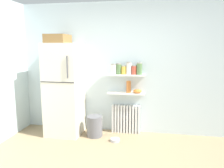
# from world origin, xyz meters

# --- Properties ---
(back_wall) EXTENTS (7.04, 0.10, 2.60)m
(back_wall) POSITION_xyz_m (0.00, 2.05, 1.30)
(back_wall) COLOR silver
(back_wall) RESTS_ON ground_plane
(refrigerator) EXTENTS (0.66, 0.68, 1.96)m
(refrigerator) POSITION_xyz_m (-1.22, 1.67, 0.94)
(refrigerator) COLOR silver
(refrigerator) RESTS_ON ground_plane
(radiator) EXTENTS (0.57, 0.12, 0.57)m
(radiator) POSITION_xyz_m (-0.02, 1.92, 0.28)
(radiator) COLOR white
(radiator) RESTS_ON ground_plane
(wall_shelf_lower) EXTENTS (0.74, 0.22, 0.02)m
(wall_shelf_lower) POSITION_xyz_m (-0.02, 1.89, 0.82)
(wall_shelf_lower) COLOR white
(wall_shelf_upper) EXTENTS (0.74, 0.22, 0.02)m
(wall_shelf_upper) POSITION_xyz_m (-0.02, 1.89, 1.19)
(wall_shelf_upper) COLOR white
(storage_jar_0) EXTENTS (0.12, 0.12, 0.20)m
(storage_jar_0) POSITION_xyz_m (-0.27, 1.89, 1.30)
(storage_jar_0) COLOR silver
(storage_jar_0) RESTS_ON wall_shelf_upper
(storage_jar_1) EXTENTS (0.10, 0.10, 0.21)m
(storage_jar_1) POSITION_xyz_m (-0.17, 1.89, 1.31)
(storage_jar_1) COLOR #5B7F4C
(storage_jar_1) RESTS_ON wall_shelf_upper
(storage_jar_2) EXTENTS (0.10, 0.10, 0.17)m
(storage_jar_2) POSITION_xyz_m (-0.07, 1.89, 1.29)
(storage_jar_2) COLOR yellow
(storage_jar_2) RESTS_ON wall_shelf_upper
(storage_jar_3) EXTENTS (0.10, 0.10, 0.24)m
(storage_jar_3) POSITION_xyz_m (0.03, 1.89, 1.32)
(storage_jar_3) COLOR silver
(storage_jar_3) RESTS_ON wall_shelf_upper
(storage_jar_4) EXTENTS (0.10, 0.10, 0.18)m
(storage_jar_4) POSITION_xyz_m (0.13, 1.89, 1.29)
(storage_jar_4) COLOR #C64C38
(storage_jar_4) RESTS_ON wall_shelf_upper
(storage_jar_5) EXTENTS (0.11, 0.11, 0.23)m
(storage_jar_5) POSITION_xyz_m (0.23, 1.89, 1.32)
(storage_jar_5) COLOR #5B7F4C
(storage_jar_5) RESTS_ON wall_shelf_upper
(vase) EXTENTS (0.09, 0.09, 0.23)m
(vase) POSITION_xyz_m (0.03, 1.89, 0.95)
(vase) COLOR #CC7033
(vase) RESTS_ON wall_shelf_lower
(shelf_bowl) EXTENTS (0.17, 0.17, 0.08)m
(shelf_bowl) POSITION_xyz_m (0.20, 1.89, 0.87)
(shelf_bowl) COLOR orange
(shelf_bowl) RESTS_ON wall_shelf_lower
(trash_bin) EXTENTS (0.30, 0.30, 0.40)m
(trash_bin) POSITION_xyz_m (-0.60, 1.62, 0.20)
(trash_bin) COLOR slate
(trash_bin) RESTS_ON ground_plane
(pet_food_bowl) EXTENTS (0.17, 0.17, 0.05)m
(pet_food_bowl) POSITION_xyz_m (-0.17, 1.45, 0.03)
(pet_food_bowl) COLOR #B7B7BC
(pet_food_bowl) RESTS_ON ground_plane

